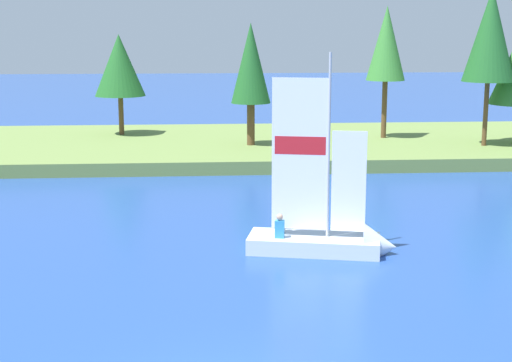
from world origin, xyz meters
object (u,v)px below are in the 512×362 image
object	(u,v)px
shoreline_tree_midright	(490,35)
sailboat	(337,239)
shoreline_tree_left	(119,65)
shoreline_tree_midleft	(251,64)
shoreline_tree_centre	(386,44)

from	to	relation	value
shoreline_tree_midright	sailboat	world-z (taller)	shoreline_tree_midright
shoreline_tree_left	shoreline_tree_midright	bearing A→B (deg)	-16.03
shoreline_tree_midleft	sailboat	distance (m)	18.30
shoreline_tree_left	sailboat	distance (m)	24.19
shoreline_tree_left	shoreline_tree_midleft	bearing A→B (deg)	-31.80
shoreline_tree_midleft	shoreline_tree_centre	world-z (taller)	shoreline_tree_centre
shoreline_tree_left	shoreline_tree_centre	distance (m)	15.10
shoreline_tree_centre	sailboat	world-z (taller)	shoreline_tree_centre
sailboat	shoreline_tree_midright	bearing A→B (deg)	69.69
shoreline_tree_midright	sailboat	distance (m)	20.64
shoreline_tree_left	shoreline_tree_midleft	world-z (taller)	shoreline_tree_midleft
shoreline_tree_left	sailboat	world-z (taller)	shoreline_tree_left
shoreline_tree_left	shoreline_tree_centre	bearing A→B (deg)	-9.01
shoreline_tree_centre	shoreline_tree_midright	bearing A→B (deg)	-35.08
shoreline_tree_left	shoreline_tree_midright	world-z (taller)	shoreline_tree_midright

